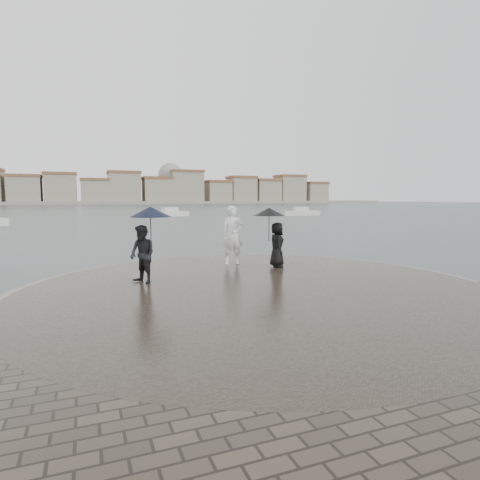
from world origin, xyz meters
name	(u,v)px	position (x,y,z in m)	size (l,w,h in m)	color
ground	(340,350)	(0.00, 0.00, 0.00)	(400.00, 400.00, 0.00)	#2B3835
kerb_ring	(258,295)	(0.00, 3.50, 0.16)	(12.50, 12.50, 0.32)	gray
quay_tip	(258,295)	(0.00, 3.50, 0.18)	(11.90, 11.90, 0.36)	#2D261E
statue	(233,235)	(0.64, 7.14, 1.36)	(0.73, 0.48, 2.00)	white
visitor_left	(145,240)	(-2.58, 5.16, 1.52)	(1.26, 1.14, 2.04)	black
visitor_right	(274,232)	(1.72, 6.14, 1.50)	(1.11, 1.06, 1.95)	black
far_skyline	(77,190)	(-6.29, 160.71, 5.61)	(260.00, 20.00, 37.00)	gray
boats	(174,215)	(6.61, 45.26, 0.38)	(43.51, 15.61, 1.50)	silver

